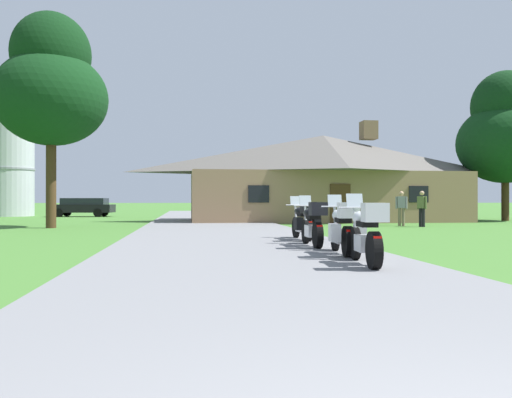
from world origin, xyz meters
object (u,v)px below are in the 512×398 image
object	(u,v)px
bystander_gray_shirt_beside_signpost	(401,207)
motorcycle_black_farthest_in_row	(304,221)
motorcycle_white_nearest_to_camera	(366,234)
tree_right_of_lodge	(505,132)
metal_silo_distant	(10,163)
motorcycle_white_second_in_row	(343,229)
tree_left_near	(51,86)
motorcycle_black_third_in_row	(313,224)
parked_black_suv_far_left	(83,206)
bystander_olive_shirt_near_lodge	(422,207)

from	to	relation	value
bystander_gray_shirt_beside_signpost	motorcycle_black_farthest_in_row	bearing A→B (deg)	72.95
motorcycle_white_nearest_to_camera	tree_right_of_lodge	xyz separation A→B (m)	(15.83, 20.20, 4.73)
bystander_gray_shirt_beside_signpost	motorcycle_white_nearest_to_camera	bearing A→B (deg)	85.25
motorcycle_black_farthest_in_row	metal_silo_distant	xyz separation A→B (m)	(-17.15, 27.73, 3.50)
motorcycle_white_second_in_row	motorcycle_black_farthest_in_row	xyz separation A→B (m)	(0.09, 4.25, 0.00)
motorcycle_black_farthest_in_row	tree_left_near	size ratio (longest dim) A/B	0.22
motorcycle_white_nearest_to_camera	motorcycle_black_third_in_row	bearing A→B (deg)	96.23
bystander_gray_shirt_beside_signpost	motorcycle_black_third_in_row	bearing A→B (deg)	77.83
parked_black_suv_far_left	motorcycle_white_second_in_row	bearing A→B (deg)	-153.28
metal_silo_distant	parked_black_suv_far_left	distance (m)	7.08
motorcycle_black_third_in_row	parked_black_suv_far_left	distance (m)	29.96
bystander_gray_shirt_beside_signpost	metal_silo_distant	bearing A→B (deg)	-17.85
motorcycle_white_second_in_row	tree_right_of_lodge	size ratio (longest dim) A/B	0.23
motorcycle_white_second_in_row	parked_black_suv_far_left	bearing A→B (deg)	116.35
motorcycle_white_second_in_row	motorcycle_black_third_in_row	size ratio (longest dim) A/B	1.00
bystander_gray_shirt_beside_signpost	tree_left_near	xyz separation A→B (m)	(-16.17, 0.25, 5.39)
bystander_olive_shirt_near_lodge	tree_left_near	distance (m)	17.65
bystander_gray_shirt_beside_signpost	parked_black_suv_far_left	distance (m)	24.69
motorcycle_black_third_in_row	metal_silo_distant	world-z (taller)	metal_silo_distant
bystander_olive_shirt_near_lodge	bystander_gray_shirt_beside_signpost	size ratio (longest dim) A/B	1.00
bystander_olive_shirt_near_lodge	bystander_gray_shirt_beside_signpost	bearing A→B (deg)	8.26
motorcycle_black_third_in_row	tree_left_near	bearing A→B (deg)	130.48
tree_right_of_lodge	parked_black_suv_far_left	size ratio (longest dim) A/B	1.89
motorcycle_black_farthest_in_row	tree_left_near	xyz separation A→B (m)	(-9.39, 9.08, 5.71)
motorcycle_black_farthest_in_row	bystander_gray_shirt_beside_signpost	bearing A→B (deg)	50.78
motorcycle_white_nearest_to_camera	bystander_gray_shirt_beside_signpost	distance (m)	16.42
bystander_olive_shirt_near_lodge	metal_silo_distant	bearing A→B (deg)	27.48
motorcycle_white_nearest_to_camera	tree_left_near	world-z (taller)	tree_left_near
bystander_gray_shirt_beside_signpost	tree_left_near	world-z (taller)	tree_left_near
bystander_gray_shirt_beside_signpost	metal_silo_distant	xyz separation A→B (m)	(-23.92, 18.90, 3.18)
tree_left_near	parked_black_suv_far_left	xyz separation A→B (m)	(-1.83, 16.65, -5.55)
motorcycle_white_second_in_row	tree_right_of_lodge	bearing A→B (deg)	55.54
bystander_olive_shirt_near_lodge	bystander_gray_shirt_beside_signpost	world-z (taller)	same
metal_silo_distant	motorcycle_black_third_in_row	bearing A→B (deg)	-60.51
bystander_olive_shirt_near_lodge	tree_right_of_lodge	world-z (taller)	tree_right_of_lodge
bystander_gray_shirt_beside_signpost	parked_black_suv_far_left	xyz separation A→B (m)	(-18.00, 16.90, -0.15)
motorcycle_white_nearest_to_camera	parked_black_suv_far_left	size ratio (longest dim) A/B	0.44
motorcycle_white_nearest_to_camera	tree_right_of_lodge	bearing A→B (deg)	57.60
bystander_gray_shirt_beside_signpost	metal_silo_distant	size ratio (longest dim) A/B	0.20
motorcycle_black_farthest_in_row	parked_black_suv_far_left	xyz separation A→B (m)	(-11.22, 25.73, 0.17)
tree_right_of_lodge	bystander_gray_shirt_beside_signpost	bearing A→B (deg)	-148.82
motorcycle_white_second_in_row	motorcycle_black_third_in_row	world-z (taller)	same
tree_left_near	parked_black_suv_far_left	distance (m)	17.65
motorcycle_white_second_in_row	bystander_gray_shirt_beside_signpost	bearing A→B (deg)	68.27
motorcycle_black_third_in_row	metal_silo_distant	xyz separation A→B (m)	(-16.90, 29.88, 3.49)
motorcycle_white_second_in_row	motorcycle_black_farthest_in_row	size ratio (longest dim) A/B	1.00
motorcycle_black_farthest_in_row	parked_black_suv_far_left	size ratio (longest dim) A/B	0.44
motorcycle_white_nearest_to_camera	motorcycle_white_second_in_row	size ratio (longest dim) A/B	1.00
motorcycle_black_third_in_row	bystander_olive_shirt_near_lodge	distance (m)	12.60
motorcycle_white_nearest_to_camera	motorcycle_white_second_in_row	world-z (taller)	same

